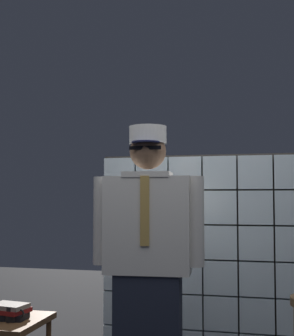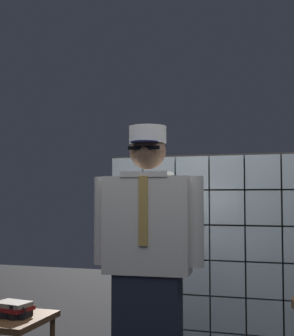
{
  "view_description": "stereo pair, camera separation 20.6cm",
  "coord_description": "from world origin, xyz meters",
  "px_view_note": "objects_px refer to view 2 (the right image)",
  "views": [
    {
      "loc": [
        0.48,
        -2.49,
        1.36
      ],
      "look_at": [
        -0.25,
        0.54,
        1.54
      ],
      "focal_mm": 51.42,
      "sensor_mm": 36.0,
      "label": 1
    },
    {
      "loc": [
        0.68,
        -2.43,
        1.36
      ],
      "look_at": [
        -0.25,
        0.54,
        1.54
      ],
      "focal_mm": 51.42,
      "sensor_mm": 36.0,
      "label": 2
    }
  ],
  "objects_px": {
    "standing_person": "(148,262)",
    "coffee_mug": "(15,312)",
    "side_table": "(7,328)",
    "book_stack": "(14,309)"
  },
  "relations": [
    {
      "from": "side_table",
      "to": "coffee_mug",
      "type": "relative_size",
      "value": 4.48
    },
    {
      "from": "standing_person",
      "to": "coffee_mug",
      "type": "distance_m",
      "value": 0.93
    },
    {
      "from": "standing_person",
      "to": "book_stack",
      "type": "distance_m",
      "value": 0.96
    },
    {
      "from": "standing_person",
      "to": "book_stack",
      "type": "bearing_deg",
      "value": -176.09
    },
    {
      "from": "side_table",
      "to": "book_stack",
      "type": "height_order",
      "value": "book_stack"
    },
    {
      "from": "book_stack",
      "to": "coffee_mug",
      "type": "xyz_separation_m",
      "value": [
        0.04,
        -0.05,
        -0.0
      ]
    },
    {
      "from": "side_table",
      "to": "coffee_mug",
      "type": "bearing_deg",
      "value": -27.78
    },
    {
      "from": "standing_person",
      "to": "coffee_mug",
      "type": "xyz_separation_m",
      "value": [
        -0.85,
        -0.18,
        -0.33
      ]
    },
    {
      "from": "standing_person",
      "to": "side_table",
      "type": "xyz_separation_m",
      "value": [
        -0.94,
        -0.13,
        -0.46
      ]
    },
    {
      "from": "coffee_mug",
      "to": "standing_person",
      "type": "bearing_deg",
      "value": 11.74
    }
  ]
}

